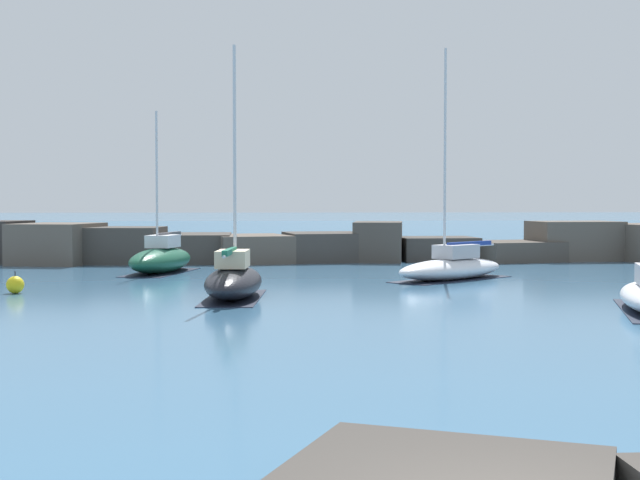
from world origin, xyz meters
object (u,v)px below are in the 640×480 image
Objects in this scene: sailboat_moored_4 at (452,267)px; mooring_buoy_far_side at (15,285)px; sailboat_moored_2 at (161,259)px; sailboat_moored_5 at (234,280)px.

mooring_buoy_far_side is (-18.66, -4.89, -0.26)m from sailboat_moored_4.
sailboat_moored_2 is at bearing 64.70° from mooring_buoy_far_side.
sailboat_moored_5 is (3.94, -12.47, -0.03)m from sailboat_moored_2.
sailboat_moored_5 reaches higher than mooring_buoy_far_side.
sailboat_moored_2 is 0.86× the size of sailboat_moored_5.
sailboat_moored_5 is (-10.00, -7.37, 0.09)m from sailboat_moored_4.
sailboat_moored_4 is 11.96× the size of mooring_buoy_far_side.
sailboat_moored_4 is 19.29m from mooring_buoy_far_side.
sailboat_moored_4 is at bearing 36.36° from sailboat_moored_5.
sailboat_moored_5 is at bearing -143.64° from sailboat_moored_4.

